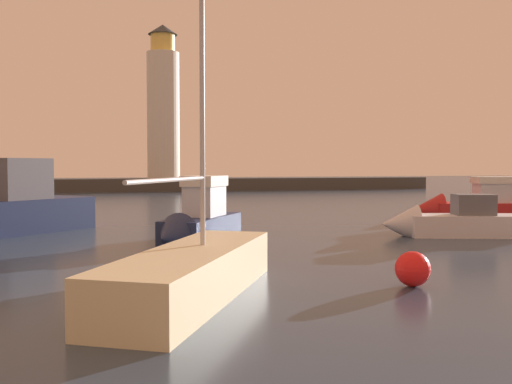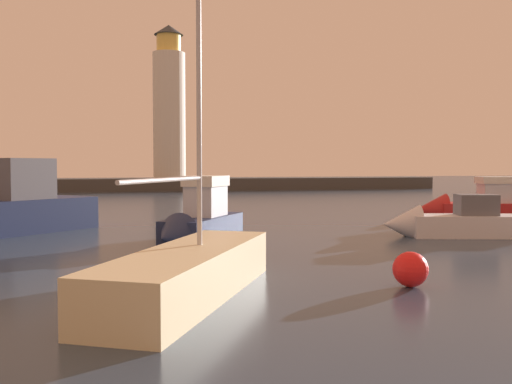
% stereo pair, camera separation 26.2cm
% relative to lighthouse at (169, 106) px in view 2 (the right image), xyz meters
% --- Properties ---
extents(ground_plane, '(220.00, 220.00, 0.00)m').
position_rel_lighthouse_xyz_m(ground_plane, '(-2.48, -32.97, -10.00)').
color(ground_plane, '#2D3D51').
extents(breakwater, '(71.55, 5.50, 1.47)m').
position_rel_lighthouse_xyz_m(breakwater, '(-2.48, 0.00, -9.26)').
color(breakwater, '#423F3D').
rests_on(breakwater, ground_plane).
extents(lighthouse, '(3.80, 3.80, 18.01)m').
position_rel_lighthouse_xyz_m(lighthouse, '(0.00, 0.00, 0.00)').
color(lighthouse, silver).
rests_on(lighthouse, breakwater).
extents(motorboat_0, '(4.44, 5.82, 2.78)m').
position_rel_lighthouse_xyz_m(motorboat_0, '(-3.32, -46.27, -9.18)').
color(motorboat_0, '#1E284C').
rests_on(motorboat_0, ground_plane).
extents(motorboat_2, '(6.16, 3.27, 2.08)m').
position_rel_lighthouse_xyz_m(motorboat_2, '(7.15, -46.70, -9.43)').
color(motorboat_2, silver).
rests_on(motorboat_2, ground_plane).
extents(motorboat_4, '(6.82, 3.61, 2.77)m').
position_rel_lighthouse_xyz_m(motorboat_4, '(12.55, -40.67, -9.25)').
color(motorboat_4, '#B21E1E').
rests_on(motorboat_4, ground_plane).
extents(sailboat_moored, '(5.04, 7.18, 9.86)m').
position_rel_lighthouse_xyz_m(sailboat_moored, '(-4.76, -55.01, -9.40)').
color(sailboat_moored, beige).
rests_on(sailboat_moored, ground_plane).
extents(mooring_buoy, '(0.86, 0.86, 0.86)m').
position_rel_lighthouse_xyz_m(mooring_buoy, '(0.63, -55.19, -9.56)').
color(mooring_buoy, red).
rests_on(mooring_buoy, ground_plane).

